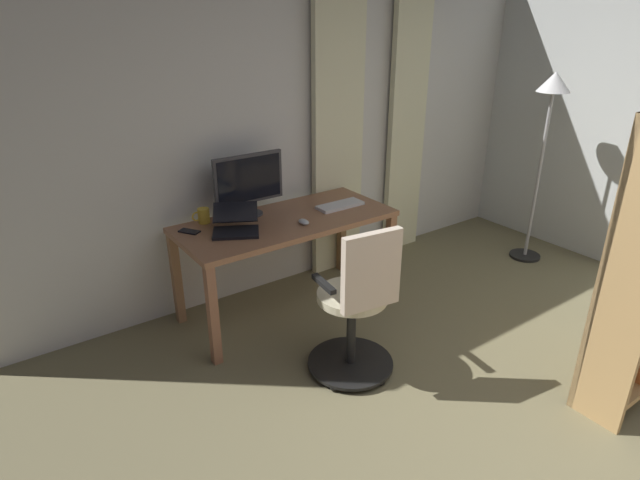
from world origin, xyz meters
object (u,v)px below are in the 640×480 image
computer_keyboard (340,205)px  computer_mouse (304,222)px  office_chair (357,308)px  floor_lamp (549,114)px  cell_phone_by_monitor (189,231)px  mug_coffee (203,216)px  desk (286,230)px  laptop (236,225)px  computer_monitor (249,181)px

computer_keyboard → computer_mouse: 0.45m
office_chair → floor_lamp: (-2.42, -0.43, 0.86)m
office_chair → floor_lamp: 2.61m
computer_keyboard → computer_mouse: bearing=17.9°
cell_phone_by_monitor → office_chair: bearing=85.7°
office_chair → mug_coffee: size_ratio=7.83×
desk → laptop: bearing=1.0°
desk → computer_mouse: (-0.05, 0.16, 0.11)m
cell_phone_by_monitor → laptop: bearing=113.3°
desk → office_chair: (0.08, 0.93, -0.18)m
computer_monitor → computer_mouse: (-0.21, 0.40, -0.24)m
mug_coffee → cell_phone_by_monitor: bearing=34.5°
office_chair → computer_monitor: 1.29m
computer_mouse → mug_coffee: mug_coffee is taller
cell_phone_by_monitor → mug_coffee: size_ratio=1.09×
office_chair → floor_lamp: bearing=17.7°
computer_mouse → laptop: bearing=-18.7°
computer_mouse → cell_phone_by_monitor: computer_mouse is taller
office_chair → computer_mouse: 0.83m
computer_mouse → computer_keyboard: bearing=-162.1°
desk → floor_lamp: bearing=167.9°
laptop → computer_mouse: (-0.46, 0.15, -0.03)m
computer_monitor → computer_mouse: computer_monitor is taller
desk → office_chair: bearing=85.3°
desk → office_chair: 0.96m
desk → computer_keyboard: 0.49m
office_chair → computer_mouse: bearing=88.4°
computer_monitor → computer_keyboard: 0.74m
office_chair → laptop: office_chair is taller
computer_monitor → computer_keyboard: size_ratio=1.45×
desk → mug_coffee: size_ratio=12.07×
computer_mouse → floor_lamp: (-2.30, 0.34, 0.57)m
computer_keyboard → cell_phone_by_monitor: 1.17m
laptop → computer_mouse: size_ratio=4.22×
laptop → cell_phone_by_monitor: (0.27, -0.18, -0.05)m
cell_phone_by_monitor → floor_lamp: floor_lamp is taller
laptop → mug_coffee: 0.31m
desk → cell_phone_by_monitor: size_ratio=11.09×
office_chair → laptop: bearing=117.3°
computer_keyboard → mug_coffee: 1.05m
computer_keyboard → floor_lamp: bearing=165.6°
office_chair → floor_lamp: size_ratio=0.61×
computer_mouse → floor_lamp: bearing=171.6°
computer_monitor → cell_phone_by_monitor: bearing=7.0°
cell_phone_by_monitor → mug_coffee: (-0.15, -0.11, 0.05)m
mug_coffee → computer_keyboard: bearing=163.3°
office_chair → laptop: 1.04m
floor_lamp → computer_mouse: bearing=-8.4°
computer_keyboard → laptop: bearing=-1.0°
computer_monitor → cell_phone_by_monitor: 0.57m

